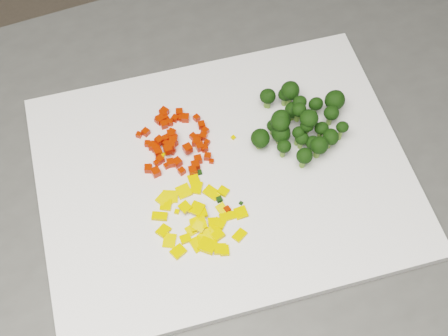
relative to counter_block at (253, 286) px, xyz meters
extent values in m
cube|color=#464744|center=(0.00, 0.00, 0.00)|extent=(1.08, 0.84, 0.90)
cube|color=white|center=(-0.06, -0.01, 0.46)|extent=(0.46, 0.36, 0.01)
cube|color=#C11502|center=(-0.11, 0.01, 0.47)|extent=(0.01, 0.01, 0.01)
cube|color=#C11502|center=(-0.11, 0.03, 0.48)|extent=(0.01, 0.01, 0.01)
cube|color=#C11502|center=(-0.13, 0.04, 0.47)|extent=(0.01, 0.01, 0.01)
cube|color=#C11502|center=(-0.08, 0.03, 0.47)|extent=(0.01, 0.01, 0.01)
cube|color=#C11502|center=(-0.12, 0.08, 0.47)|extent=(0.01, 0.01, 0.01)
cube|color=#C11502|center=(-0.10, 0.00, 0.47)|extent=(0.01, 0.01, 0.01)
cube|color=#C11502|center=(-0.15, 0.01, 0.47)|extent=(0.01, 0.01, 0.01)
cube|color=#C11502|center=(-0.14, 0.02, 0.47)|extent=(0.01, 0.01, 0.01)
cube|color=#C11502|center=(-0.14, 0.00, 0.47)|extent=(0.01, 0.01, 0.01)
cube|color=#C11502|center=(-0.11, 0.09, 0.47)|extent=(0.01, 0.01, 0.01)
cube|color=#C11502|center=(-0.09, 0.08, 0.47)|extent=(0.01, 0.01, 0.01)
cube|color=#C11502|center=(-0.07, 0.04, 0.47)|extent=(0.01, 0.01, 0.01)
cube|color=#C11502|center=(-0.07, 0.01, 0.47)|extent=(0.01, 0.01, 0.01)
cube|color=#C11502|center=(-0.12, 0.01, 0.47)|extent=(0.01, 0.01, 0.01)
cube|color=#C11502|center=(-0.11, 0.09, 0.47)|extent=(0.01, 0.01, 0.01)
cube|color=#C11502|center=(-0.11, 0.07, 0.47)|extent=(0.01, 0.01, 0.01)
cube|color=#C11502|center=(-0.11, 0.08, 0.47)|extent=(0.01, 0.01, 0.01)
cube|color=#C11502|center=(-0.09, 0.07, 0.47)|extent=(0.01, 0.01, 0.01)
cube|color=#C11502|center=(-0.12, 0.04, 0.47)|extent=(0.01, 0.01, 0.01)
cube|color=#C11502|center=(-0.12, 0.01, 0.46)|extent=(0.01, 0.01, 0.01)
cube|color=#C11502|center=(-0.07, 0.03, 0.46)|extent=(0.01, 0.01, 0.01)
cube|color=#C11502|center=(-0.12, 0.08, 0.47)|extent=(0.01, 0.01, 0.01)
cube|color=#C11502|center=(-0.08, 0.05, 0.47)|extent=(0.01, 0.01, 0.01)
cube|color=#C11502|center=(-0.11, 0.04, 0.47)|extent=(0.01, 0.01, 0.01)
cube|color=#C11502|center=(-0.09, 0.00, 0.47)|extent=(0.01, 0.01, 0.01)
cube|color=#C11502|center=(-0.07, 0.06, 0.47)|extent=(0.01, 0.01, 0.01)
cube|color=#C11502|center=(-0.11, 0.04, 0.47)|extent=(0.01, 0.01, 0.01)
cube|color=#C11502|center=(-0.08, 0.04, 0.47)|extent=(0.01, 0.01, 0.01)
cube|color=#C11502|center=(-0.11, 0.03, 0.47)|extent=(0.01, 0.01, 0.01)
cube|color=#C11502|center=(-0.09, 0.01, 0.47)|extent=(0.01, 0.01, 0.01)
cube|color=#C11502|center=(-0.07, 0.05, 0.47)|extent=(0.01, 0.01, 0.01)
cube|color=#C11502|center=(-0.15, 0.01, 0.47)|extent=(0.01, 0.01, 0.01)
cube|color=#C11502|center=(-0.12, 0.04, 0.47)|extent=(0.01, 0.01, 0.01)
cube|color=#C11502|center=(-0.11, 0.05, 0.48)|extent=(0.01, 0.01, 0.01)
cube|color=#C11502|center=(-0.11, 0.04, 0.48)|extent=(0.01, 0.01, 0.01)
cube|color=#C11502|center=(-0.12, 0.07, 0.47)|extent=(0.01, 0.01, 0.01)
cube|color=#C11502|center=(-0.15, 0.06, 0.47)|extent=(0.01, 0.01, 0.01)
cube|color=#C11502|center=(-0.10, 0.08, 0.47)|extent=(0.01, 0.01, 0.01)
cube|color=#C11502|center=(-0.11, 0.05, 0.47)|extent=(0.01, 0.01, 0.01)
cube|color=#C11502|center=(-0.14, 0.07, 0.47)|extent=(0.01, 0.01, 0.01)
cube|color=#C11502|center=(-0.09, 0.08, 0.47)|extent=(0.01, 0.01, 0.01)
cube|color=#C11502|center=(-0.12, 0.08, 0.47)|extent=(0.01, 0.01, 0.01)
cube|color=#C11502|center=(-0.11, 0.00, 0.47)|extent=(0.01, 0.01, 0.01)
cube|color=#C11502|center=(-0.13, 0.03, 0.47)|extent=(0.01, 0.01, 0.01)
cube|color=#C11502|center=(-0.07, 0.07, 0.47)|extent=(0.01, 0.01, 0.01)
cube|color=#C11502|center=(-0.08, 0.04, 0.46)|extent=(0.01, 0.01, 0.01)
cube|color=#C11502|center=(-0.11, 0.05, 0.46)|extent=(0.01, 0.01, 0.01)
cube|color=#C11502|center=(-0.14, 0.05, 0.47)|extent=(0.01, 0.01, 0.01)
cube|color=#C11502|center=(-0.14, 0.04, 0.47)|extent=(0.01, 0.01, 0.01)
cube|color=#C11502|center=(-0.13, 0.02, 0.47)|extent=(0.01, 0.01, 0.01)
cube|color=#C11502|center=(-0.12, 0.03, 0.47)|extent=(0.01, 0.01, 0.01)
cube|color=#C11502|center=(-0.13, 0.05, 0.46)|extent=(0.01, 0.01, 0.01)
cube|color=#C11502|center=(-0.13, 0.04, 0.47)|extent=(0.01, 0.01, 0.01)
cube|color=#C11502|center=(-0.11, 0.07, 0.47)|extent=(0.01, 0.01, 0.01)
cube|color=#C11502|center=(-0.11, 0.04, 0.47)|extent=(0.01, 0.01, 0.01)
cube|color=#C11502|center=(-0.11, 0.05, 0.48)|extent=(0.01, 0.01, 0.01)
cube|color=#C11502|center=(-0.10, 0.02, 0.47)|extent=(0.01, 0.01, 0.01)
cube|color=#C11502|center=(-0.07, 0.03, 0.47)|extent=(0.01, 0.01, 0.01)
cube|color=#EAAC0C|center=(-0.11, -0.05, 0.47)|extent=(0.02, 0.02, 0.01)
cube|color=#EAAC0C|center=(-0.10, -0.10, 0.46)|extent=(0.02, 0.02, 0.01)
cube|color=#EAAC0C|center=(-0.09, -0.09, 0.46)|extent=(0.02, 0.02, 0.01)
cube|color=#EAAC0C|center=(-0.08, -0.11, 0.46)|extent=(0.01, 0.01, 0.01)
cube|color=#EAAC0C|center=(-0.11, -0.03, 0.46)|extent=(0.02, 0.02, 0.01)
cube|color=#EAAC0C|center=(-0.07, -0.04, 0.46)|extent=(0.02, 0.02, 0.01)
cube|color=#EAAC0C|center=(-0.14, -0.05, 0.46)|extent=(0.02, 0.02, 0.01)
cube|color=#EAAC0C|center=(-0.10, -0.06, 0.47)|extent=(0.02, 0.02, 0.01)
cube|color=#EAAC0C|center=(-0.10, -0.03, 0.46)|extent=(0.02, 0.02, 0.01)
cube|color=#EAAC0C|center=(-0.10, -0.07, 0.46)|extent=(0.02, 0.02, 0.01)
cube|color=#EAAC0C|center=(-0.08, -0.09, 0.46)|extent=(0.02, 0.02, 0.01)
cube|color=#EAAC0C|center=(-0.07, -0.06, 0.46)|extent=(0.02, 0.02, 0.01)
cube|color=#EAAC0C|center=(-0.12, -0.09, 0.46)|extent=(0.01, 0.01, 0.01)
cube|color=#EAAC0C|center=(-0.13, -0.04, 0.46)|extent=(0.02, 0.02, 0.01)
cube|color=#EAAC0C|center=(-0.13, -0.03, 0.46)|extent=(0.02, 0.02, 0.01)
cube|color=#EAAC0C|center=(-0.13, -0.10, 0.46)|extent=(0.02, 0.02, 0.01)
cube|color=#EAAC0C|center=(-0.11, -0.10, 0.46)|extent=(0.02, 0.02, 0.01)
cube|color=#EAAC0C|center=(-0.13, -0.03, 0.46)|extent=(0.02, 0.02, 0.01)
cube|color=#EAAC0C|center=(-0.05, -0.07, 0.46)|extent=(0.02, 0.02, 0.01)
cube|color=#EAAC0C|center=(-0.10, -0.06, 0.47)|extent=(0.01, 0.01, 0.01)
cube|color=#EAAC0C|center=(-0.14, -0.09, 0.46)|extent=(0.02, 0.02, 0.01)
cube|color=#EAAC0C|center=(-0.08, -0.08, 0.46)|extent=(0.02, 0.02, 0.01)
cube|color=#EAAC0C|center=(-0.14, -0.07, 0.46)|extent=(0.02, 0.02, 0.01)
cube|color=#EAAC0C|center=(-0.06, -0.10, 0.46)|extent=(0.02, 0.02, 0.00)
cube|color=#EAAC0C|center=(-0.10, -0.08, 0.47)|extent=(0.02, 0.02, 0.01)
cube|color=#EAAC0C|center=(-0.09, -0.08, 0.46)|extent=(0.01, 0.02, 0.01)
cube|color=#EAAC0C|center=(-0.08, -0.11, 0.46)|extent=(0.02, 0.02, 0.01)
cube|color=#EAAC0C|center=(-0.10, -0.10, 0.46)|extent=(0.01, 0.02, 0.00)
cube|color=#EAAC0C|center=(-0.10, -0.08, 0.47)|extent=(0.02, 0.02, 0.01)
cube|color=#EAAC0C|center=(-0.10, -0.01, 0.46)|extent=(0.01, 0.02, 0.01)
cube|color=#EAAC0C|center=(-0.07, -0.07, 0.46)|extent=(0.02, 0.01, 0.01)
cube|color=#EAAC0C|center=(-0.08, -0.04, 0.46)|extent=(0.02, 0.02, 0.01)
cube|color=#EAAC0C|center=(-0.11, -0.08, 0.46)|extent=(0.02, 0.02, 0.01)
cube|color=#C11502|center=(-0.07, 0.01, 0.46)|extent=(0.01, 0.01, 0.00)
cube|color=black|center=(-0.05, -0.06, 0.46)|extent=(0.01, 0.01, 0.00)
cube|color=#EAAC0C|center=(-0.08, 0.04, 0.46)|extent=(0.01, 0.01, 0.00)
cube|color=black|center=(-0.07, -0.05, 0.46)|extent=(0.01, 0.01, 0.00)
cube|color=#EAAC0C|center=(-0.05, -0.07, 0.46)|extent=(0.01, 0.01, 0.00)
cube|color=#EAAC0C|center=(-0.13, 0.03, 0.46)|extent=(0.01, 0.01, 0.00)
cube|color=#EAAC0C|center=(-0.04, 0.03, 0.46)|extent=(0.01, 0.01, 0.00)
cube|color=#C11502|center=(-0.07, -0.06, 0.46)|extent=(0.01, 0.01, 0.00)
cube|color=#EAAC0C|center=(-0.12, -0.05, 0.46)|extent=(0.01, 0.01, 0.00)
cube|color=black|center=(-0.09, -0.01, 0.46)|extent=(0.01, 0.01, 0.00)
camera|label=1|loc=(-0.14, -0.38, 1.11)|focal=50.00mm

